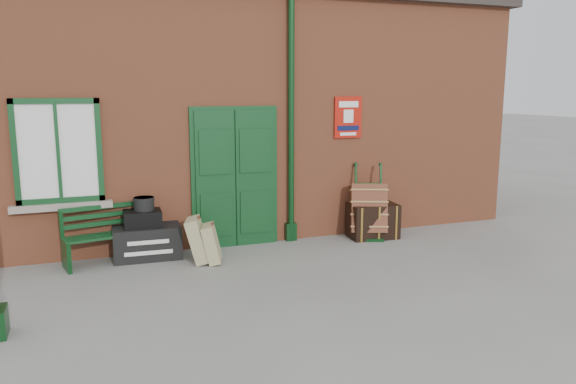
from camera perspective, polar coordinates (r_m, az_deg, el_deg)
name	(u,v)px	position (r m, az deg, el deg)	size (l,w,h in m)	color
ground	(284,270)	(8.03, -0.42, -7.90)	(80.00, 80.00, 0.00)	gray
station_building	(221,108)	(10.98, -6.80, 8.46)	(10.30, 4.30, 4.36)	#AE5938
bench	(113,232)	(8.68, -17.35, -3.93)	(1.48, 0.72, 0.88)	#103B1A
houdini_trunk	(147,242)	(8.76, -14.11, -4.97)	(0.99, 0.54, 0.50)	black
strongbox	(143,219)	(8.66, -14.55, -2.62)	(0.54, 0.40, 0.25)	black
hatbox	(144,204)	(8.62, -14.42, -1.17)	(0.30, 0.30, 0.20)	black
suitcase_back	(198,240)	(8.39, -9.14, -4.81)	(0.19, 0.47, 0.65)	tan
suitcase_front	(212,243)	(8.34, -7.78, -5.20)	(0.17, 0.42, 0.56)	tan
porter_trolley	(368,210)	(9.72, 8.15, -1.81)	(0.80, 0.83, 1.25)	#0C3314
dark_trunk	(373,221)	(9.77, 8.59, -2.90)	(0.81, 0.53, 0.59)	black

